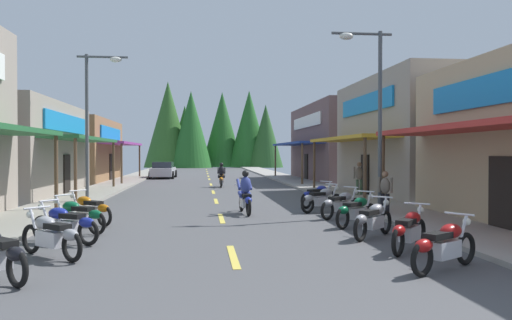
# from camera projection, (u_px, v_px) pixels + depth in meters

# --- Properties ---
(ground) EXTENTS (10.21, 86.62, 0.10)m
(ground) POSITION_uv_depth(u_px,v_px,m) (212.00, 189.00, 30.89)
(ground) COLOR #4C4C4F
(sidewalk_left) EXTENTS (2.51, 86.62, 0.12)m
(sidewalk_left) POSITION_uv_depth(u_px,v_px,m) (106.00, 188.00, 30.20)
(sidewalk_left) COLOR gray
(sidewalk_left) RESTS_ON ground
(sidewalk_right) EXTENTS (2.51, 86.62, 0.12)m
(sidewalk_right) POSITION_uv_depth(u_px,v_px,m) (313.00, 187.00, 31.58)
(sidewalk_right) COLOR #9E9991
(sidewalk_right) RESTS_ON ground
(centerline_dashes) EXTENTS (0.16, 63.08, 0.01)m
(centerline_dashes) POSITION_uv_depth(u_px,v_px,m) (211.00, 184.00, 34.63)
(centerline_dashes) COLOR #E0C64C
(centerline_dashes) RESTS_ON ground
(storefront_left_far) EXTENTS (8.10, 11.54, 4.72)m
(storefront_left_far) POSITION_uv_depth(u_px,v_px,m) (69.00, 150.00, 38.33)
(storefront_left_far) COLOR olive
(storefront_left_far) RESTS_ON ground
(storefront_right_middle) EXTENTS (9.10, 10.74, 5.97)m
(storefront_right_middle) POSITION_uv_depth(u_px,v_px,m) (434.00, 137.00, 25.73)
(storefront_right_middle) COLOR gray
(storefront_right_middle) RESTS_ON ground
(storefront_right_far) EXTENTS (9.94, 13.91, 5.94)m
(storefront_right_far) POSITION_uv_depth(u_px,v_px,m) (356.00, 143.00, 39.97)
(storefront_right_far) COLOR brown
(storefront_right_far) RESTS_ON ground
(streetlamp_left) EXTENTS (2.12, 0.30, 6.38)m
(streetlamp_left) POSITION_uv_depth(u_px,v_px,m) (94.00, 107.00, 21.37)
(streetlamp_left) COLOR #474C51
(streetlamp_left) RESTS_ON ground
(streetlamp_right) EXTENTS (2.12, 0.30, 6.40)m
(streetlamp_right) POSITION_uv_depth(u_px,v_px,m) (371.00, 96.00, 17.34)
(streetlamp_right) COLOR #474C51
(streetlamp_right) RESTS_ON ground
(motorcycle_parked_right_0) EXTENTS (1.85, 1.24, 1.04)m
(motorcycle_parked_right_0) POSITION_uv_depth(u_px,v_px,m) (444.00, 245.00, 9.29)
(motorcycle_parked_right_0) COLOR black
(motorcycle_parked_right_0) RESTS_ON ground
(motorcycle_parked_right_1) EXTENTS (1.49, 1.67, 1.04)m
(motorcycle_parked_right_1) POSITION_uv_depth(u_px,v_px,m) (409.00, 229.00, 11.14)
(motorcycle_parked_right_1) COLOR black
(motorcycle_parked_right_1) RESTS_ON ground
(motorcycle_parked_right_2) EXTENTS (1.57, 1.60, 1.04)m
(motorcycle_parked_right_2) POSITION_uv_depth(u_px,v_px,m) (373.00, 219.00, 12.90)
(motorcycle_parked_right_2) COLOR black
(motorcycle_parked_right_2) RESTS_ON ground
(motorcycle_parked_right_3) EXTENTS (1.71, 1.45, 1.04)m
(motorcycle_parked_right_3) POSITION_uv_depth(u_px,v_px,m) (356.00, 210.00, 14.84)
(motorcycle_parked_right_3) COLOR black
(motorcycle_parked_right_3) RESTS_ON ground
(motorcycle_parked_right_4) EXTENTS (1.78, 1.35, 1.04)m
(motorcycle_parked_right_4) POSITION_uv_depth(u_px,v_px,m) (341.00, 204.00, 16.78)
(motorcycle_parked_right_4) COLOR black
(motorcycle_parked_right_4) RESTS_ON ground
(motorcycle_parked_right_5) EXTENTS (1.87, 1.22, 1.04)m
(motorcycle_parked_right_5) POSITION_uv_depth(u_px,v_px,m) (322.00, 199.00, 18.53)
(motorcycle_parked_right_5) COLOR black
(motorcycle_parked_right_5) RESTS_ON ground
(motorcycle_parked_right_6) EXTENTS (1.75, 1.39, 1.04)m
(motorcycle_parked_right_6) POSITION_uv_depth(u_px,v_px,m) (318.00, 195.00, 20.13)
(motorcycle_parked_right_6) COLOR black
(motorcycle_parked_right_6) RESTS_ON ground
(motorcycle_parked_left_1) EXTENTS (1.65, 1.51, 1.04)m
(motorcycle_parked_left_1) POSITION_uv_depth(u_px,v_px,m) (51.00, 235.00, 10.43)
(motorcycle_parked_left_1) COLOR black
(motorcycle_parked_left_1) RESTS_ON ground
(motorcycle_parked_left_2) EXTENTS (1.88, 1.20, 1.04)m
(motorcycle_parked_left_2) POSITION_uv_depth(u_px,v_px,m) (65.00, 223.00, 12.10)
(motorcycle_parked_left_2) COLOR black
(motorcycle_parked_left_2) RESTS_ON ground
(motorcycle_parked_left_3) EXTENTS (1.84, 1.27, 1.04)m
(motorcycle_parked_left_3) POSITION_uv_depth(u_px,v_px,m) (77.00, 215.00, 13.67)
(motorcycle_parked_left_3) COLOR black
(motorcycle_parked_left_3) RESTS_ON ground
(motorcycle_parked_left_4) EXTENTS (1.69, 1.47, 1.04)m
(motorcycle_parked_left_4) POSITION_uv_depth(u_px,v_px,m) (89.00, 209.00, 15.24)
(motorcycle_parked_left_4) COLOR black
(motorcycle_parked_left_4) RESTS_ON ground
(rider_cruising_lead) EXTENTS (0.61, 2.14, 1.57)m
(rider_cruising_lead) POSITION_uv_depth(u_px,v_px,m) (245.00, 196.00, 17.95)
(rider_cruising_lead) COLOR black
(rider_cruising_lead) RESTS_ON ground
(rider_cruising_trailing) EXTENTS (0.60, 2.14, 1.57)m
(rider_cruising_trailing) POSITION_uv_depth(u_px,v_px,m) (221.00, 177.00, 31.90)
(rider_cruising_trailing) COLOR black
(rider_cruising_trailing) RESTS_ON ground
(pedestrian_by_shop) EXTENTS (0.57, 0.31, 1.73)m
(pedestrian_by_shop) POSITION_uv_depth(u_px,v_px,m) (359.00, 177.00, 24.71)
(pedestrian_by_shop) COLOR #3F593F
(pedestrian_by_shop) RESTS_ON ground
(pedestrian_browsing) EXTENTS (0.42, 0.48, 1.56)m
(pedestrian_browsing) POSITION_uv_depth(u_px,v_px,m) (385.00, 190.00, 17.19)
(pedestrian_browsing) COLOR black
(pedestrian_browsing) RESTS_ON ground
(parked_car_curbside) EXTENTS (2.18, 4.36, 1.40)m
(parked_car_curbside) POSITION_uv_depth(u_px,v_px,m) (163.00, 170.00, 43.12)
(parked_car_curbside) COLOR silver
(parked_car_curbside) RESTS_ON ground
(treeline_backdrop) EXTENTS (20.78, 10.88, 12.85)m
(treeline_backdrop) POSITION_uv_depth(u_px,v_px,m) (209.00, 129.00, 76.22)
(treeline_backdrop) COLOR #275323
(treeline_backdrop) RESTS_ON ground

